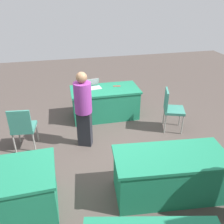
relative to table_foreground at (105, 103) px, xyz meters
name	(u,v)px	position (x,y,z in m)	size (l,w,h in m)	color
ground_plane	(107,151)	(0.27, 1.48, -0.38)	(14.40, 14.40, 0.00)	#4C423D
table_foreground	(105,103)	(0.00, 0.00, 0.00)	(1.67, 0.84, 0.76)	#1E7A56
table_mid_right	(169,175)	(-0.46, 2.77, 0.00)	(1.79, 0.93, 0.76)	#1E7A56
table_back_left	(4,195)	(1.98, 2.62, 0.00)	(1.51, 0.91, 0.76)	#1E7A56
chair_tucked_left	(171,107)	(-1.33, 0.95, 0.19)	(0.56, 0.56, 0.98)	#9E9993
chair_tucked_right	(23,126)	(1.86, 1.03, 0.17)	(0.49, 0.49, 0.95)	#9E9993
person_attendee_standing	(83,107)	(0.66, 1.13, 0.51)	(0.44, 0.44, 1.60)	#26262D
laptop_silver	(94,86)	(0.25, -0.14, 0.41)	(0.35, 0.33, 0.21)	silver
yarn_ball	(85,90)	(0.50, 0.11, 0.43)	(0.11, 0.11, 0.11)	beige
scissors_red	(117,86)	(-0.33, -0.10, 0.38)	(0.18, 0.04, 0.01)	red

